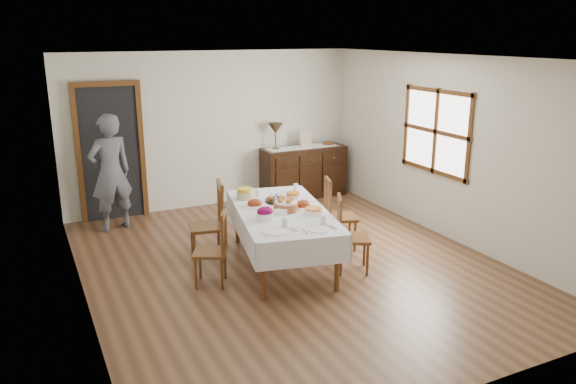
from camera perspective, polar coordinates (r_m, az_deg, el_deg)
name	(u,v)px	position (r m, az deg, el deg)	size (l,w,h in m)	color
ground	(291,265)	(7.28, 0.35, -7.40)	(6.00, 6.00, 0.00)	brown
room_shell	(267,134)	(7.12, -2.20, 5.86)	(5.02, 6.02, 2.65)	white
dining_table	(282,217)	(7.07, -0.63, -2.51)	(1.51, 2.32, 0.74)	silver
chair_left_near	(214,248)	(6.64, -7.53, -5.65)	(0.50, 0.50, 0.91)	#563115
chair_left_far	(210,222)	(7.31, -7.90, -3.02)	(0.51, 0.51, 1.05)	#563115
chair_right_near	(349,234)	(6.98, 6.26, -4.24)	(0.54, 0.54, 0.96)	#563115
chair_right_far	(337,213)	(7.70, 5.02, -2.15)	(0.53, 0.53, 0.99)	#563115
sideboard	(304,172)	(10.12, 1.61, 2.06)	(1.52, 0.55, 0.91)	black
person	(110,169)	(8.70, -17.61, 2.25)	(0.59, 0.38, 1.88)	#51535D
bread_basket	(286,205)	(6.98, -0.23, -1.37)	(0.31, 0.31, 0.18)	brown
egg_basket	(276,200)	(7.35, -1.21, -0.80)	(0.29, 0.29, 0.10)	black
ham_platter_a	(255,204)	(7.19, -3.41, -1.22)	(0.33, 0.33, 0.11)	white
ham_platter_b	(303,205)	(7.14, 1.56, -1.33)	(0.30, 0.30, 0.11)	white
beet_bowl	(265,214)	(6.68, -2.34, -2.20)	(0.21, 0.21, 0.15)	white
carrot_bowl	(293,195)	(7.52, 0.50, -0.35)	(0.20, 0.20, 0.08)	white
pineapple_bowl	(245,194)	(7.52, -4.38, -0.16)	(0.23, 0.23, 0.14)	#CBBA81
casserole_dish	(314,211)	(6.89, 2.62, -1.94)	(0.24, 0.24, 0.08)	white
butter_dish	(280,212)	(6.83, -0.78, -2.06)	(0.16, 0.12, 0.07)	white
setting_left	(280,229)	(6.31, -0.81, -3.74)	(0.44, 0.31, 0.10)	white
setting_right	(319,226)	(6.40, 3.22, -3.48)	(0.44, 0.31, 0.10)	white
glass_far_a	(257,193)	(7.61, -3.13, -0.11)	(0.06, 0.06, 0.09)	silver
glass_far_b	(296,188)	(7.83, 0.79, 0.44)	(0.07, 0.07, 0.11)	silver
runner	(302,147)	(10.00, 1.38, 4.59)	(1.30, 0.35, 0.01)	white
table_lamp	(276,129)	(9.76, -1.28, 6.40)	(0.26, 0.26, 0.46)	brown
picture_frame	(306,139)	(9.99, 1.81, 5.36)	(0.22, 0.08, 0.28)	tan
deco_bowl	(328,143)	(10.24, 4.10, 4.97)	(0.20, 0.20, 0.06)	#563115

